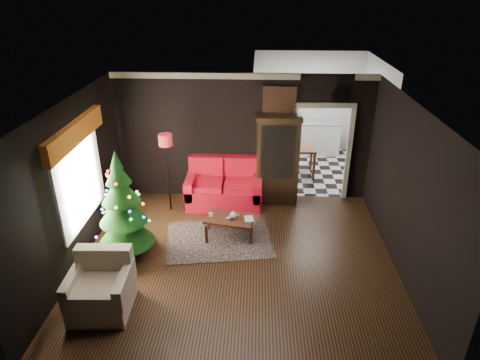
{
  "coord_description": "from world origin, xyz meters",
  "views": [
    {
      "loc": [
        0.31,
        -6.05,
        4.5
      ],
      "look_at": [
        0.0,
        0.9,
        1.15
      ],
      "focal_mm": 31.19,
      "sensor_mm": 36.0,
      "label": 1
    }
  ],
  "objects_px": {
    "curio_cabinet": "(277,162)",
    "wall_clock": "(339,95)",
    "loveseat": "(224,184)",
    "christmas_tree": "(122,205)",
    "kitchen_table": "(300,161)",
    "coffee_table": "(230,227)",
    "teapot": "(233,215)",
    "floor_lamp": "(168,175)",
    "armchair": "(100,285)"
  },
  "relations": [
    {
      "from": "floor_lamp",
      "to": "coffee_table",
      "type": "distance_m",
      "value": 1.78
    },
    {
      "from": "curio_cabinet",
      "to": "wall_clock",
      "type": "xyz_separation_m",
      "value": [
        1.2,
        0.18,
        1.43
      ]
    },
    {
      "from": "loveseat",
      "to": "curio_cabinet",
      "type": "bearing_deg",
      "value": 10.83
    },
    {
      "from": "teapot",
      "to": "wall_clock",
      "type": "distance_m",
      "value": 3.29
    },
    {
      "from": "curio_cabinet",
      "to": "armchair",
      "type": "bearing_deg",
      "value": -127.11
    },
    {
      "from": "loveseat",
      "to": "kitchen_table",
      "type": "distance_m",
      "value": 2.45
    },
    {
      "from": "curio_cabinet",
      "to": "christmas_tree",
      "type": "xyz_separation_m",
      "value": [
        -2.72,
        -2.24,
        0.1
      ]
    },
    {
      "from": "kitchen_table",
      "to": "christmas_tree",
      "type": "bearing_deg",
      "value": -132.53
    },
    {
      "from": "kitchen_table",
      "to": "coffee_table",
      "type": "bearing_deg",
      "value": -118.39
    },
    {
      "from": "teapot",
      "to": "kitchen_table",
      "type": "distance_m",
      "value": 3.35
    },
    {
      "from": "kitchen_table",
      "to": "curio_cabinet",
      "type": "bearing_deg",
      "value": -114.44
    },
    {
      "from": "curio_cabinet",
      "to": "kitchen_table",
      "type": "xyz_separation_m",
      "value": [
        0.65,
        1.43,
        -0.57
      ]
    },
    {
      "from": "wall_clock",
      "to": "curio_cabinet",
      "type": "bearing_deg",
      "value": -171.47
    },
    {
      "from": "armchair",
      "to": "coffee_table",
      "type": "bearing_deg",
      "value": 47.24
    },
    {
      "from": "curio_cabinet",
      "to": "floor_lamp",
      "type": "bearing_deg",
      "value": -167.13
    },
    {
      "from": "armchair",
      "to": "kitchen_table",
      "type": "relative_size",
      "value": 1.21
    },
    {
      "from": "christmas_tree",
      "to": "wall_clock",
      "type": "distance_m",
      "value": 4.79
    },
    {
      "from": "loveseat",
      "to": "armchair",
      "type": "height_order",
      "value": "loveseat"
    },
    {
      "from": "curio_cabinet",
      "to": "floor_lamp",
      "type": "relative_size",
      "value": 1.06
    },
    {
      "from": "teapot",
      "to": "kitchen_table",
      "type": "bearing_deg",
      "value": 62.93
    },
    {
      "from": "kitchen_table",
      "to": "floor_lamp",
      "type": "bearing_deg",
      "value": -146.38
    },
    {
      "from": "armchair",
      "to": "teapot",
      "type": "distance_m",
      "value": 2.74
    },
    {
      "from": "christmas_tree",
      "to": "kitchen_table",
      "type": "xyz_separation_m",
      "value": [
        3.37,
        3.67,
        -0.68
      ]
    },
    {
      "from": "armchair",
      "to": "coffee_table",
      "type": "height_order",
      "value": "armchair"
    },
    {
      "from": "armchair",
      "to": "teapot",
      "type": "relative_size",
      "value": 5.86
    },
    {
      "from": "floor_lamp",
      "to": "armchair",
      "type": "distance_m",
      "value": 3.11
    },
    {
      "from": "teapot",
      "to": "wall_clock",
      "type": "xyz_separation_m",
      "value": [
        2.07,
        1.73,
        1.89
      ]
    },
    {
      "from": "teapot",
      "to": "kitchen_table",
      "type": "relative_size",
      "value": 0.21
    },
    {
      "from": "loveseat",
      "to": "christmas_tree",
      "type": "relative_size",
      "value": 0.91
    },
    {
      "from": "coffee_table",
      "to": "teapot",
      "type": "bearing_deg",
      "value": -27.81
    },
    {
      "from": "curio_cabinet",
      "to": "loveseat",
      "type": "bearing_deg",
      "value": -169.17
    },
    {
      "from": "floor_lamp",
      "to": "wall_clock",
      "type": "distance_m",
      "value": 3.88
    },
    {
      "from": "wall_clock",
      "to": "armchair",
      "type": "bearing_deg",
      "value": -136.1
    },
    {
      "from": "curio_cabinet",
      "to": "wall_clock",
      "type": "relative_size",
      "value": 5.94
    },
    {
      "from": "floor_lamp",
      "to": "wall_clock",
      "type": "height_order",
      "value": "wall_clock"
    },
    {
      "from": "christmas_tree",
      "to": "teapot",
      "type": "relative_size",
      "value": 12.05
    },
    {
      "from": "floor_lamp",
      "to": "kitchen_table",
      "type": "relative_size",
      "value": 2.38
    },
    {
      "from": "christmas_tree",
      "to": "wall_clock",
      "type": "bearing_deg",
      "value": 31.71
    },
    {
      "from": "loveseat",
      "to": "curio_cabinet",
      "type": "height_order",
      "value": "curio_cabinet"
    },
    {
      "from": "curio_cabinet",
      "to": "floor_lamp",
      "type": "xyz_separation_m",
      "value": [
        -2.29,
        -0.52,
        -0.12
      ]
    },
    {
      "from": "curio_cabinet",
      "to": "coffee_table",
      "type": "height_order",
      "value": "curio_cabinet"
    },
    {
      "from": "teapot",
      "to": "curio_cabinet",
      "type": "bearing_deg",
      "value": 60.6
    },
    {
      "from": "wall_clock",
      "to": "kitchen_table",
      "type": "distance_m",
      "value": 2.43
    },
    {
      "from": "christmas_tree",
      "to": "curio_cabinet",
      "type": "bearing_deg",
      "value": 39.51
    },
    {
      "from": "loveseat",
      "to": "kitchen_table",
      "type": "height_order",
      "value": "loveseat"
    },
    {
      "from": "floor_lamp",
      "to": "teapot",
      "type": "distance_m",
      "value": 1.78
    },
    {
      "from": "floor_lamp",
      "to": "christmas_tree",
      "type": "relative_size",
      "value": 0.96
    },
    {
      "from": "christmas_tree",
      "to": "kitchen_table",
      "type": "relative_size",
      "value": 2.48
    },
    {
      "from": "curio_cabinet",
      "to": "wall_clock",
      "type": "height_order",
      "value": "wall_clock"
    },
    {
      "from": "loveseat",
      "to": "wall_clock",
      "type": "relative_size",
      "value": 5.31
    }
  ]
}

